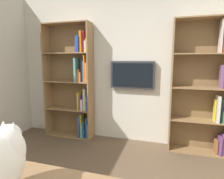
{
  "coord_description": "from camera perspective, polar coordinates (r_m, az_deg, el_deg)",
  "views": [
    {
      "loc": [
        -0.68,
        1.15,
        1.48
      ],
      "look_at": [
        -0.01,
        -1.04,
        1.12
      ],
      "focal_mm": 30.5,
      "sensor_mm": 36.0,
      "label": 1
    }
  ],
  "objects": [
    {
      "name": "wall_back",
      "position": [
        3.45,
        5.67,
        6.64
      ],
      "size": [
        4.52,
        0.06,
        2.7
      ],
      "primitive_type": "cube",
      "color": "silver",
      "rests_on": "ground"
    },
    {
      "name": "bookshelf_left",
      "position": [
        3.3,
        27.39,
        0.06
      ],
      "size": [
        0.94,
        0.28,
        2.1
      ],
      "color": "#937047",
      "rests_on": "ground"
    },
    {
      "name": "bookshelf_right",
      "position": [
        3.67,
        -11.15,
        2.06
      ],
      "size": [
        0.94,
        0.28,
        2.15
      ],
      "color": "#937047",
      "rests_on": "ground"
    },
    {
      "name": "wall_mounted_tv",
      "position": [
        3.37,
        6.08,
        4.35
      ],
      "size": [
        0.78,
        0.07,
        0.48
      ],
      "color": "#333338"
    }
  ]
}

